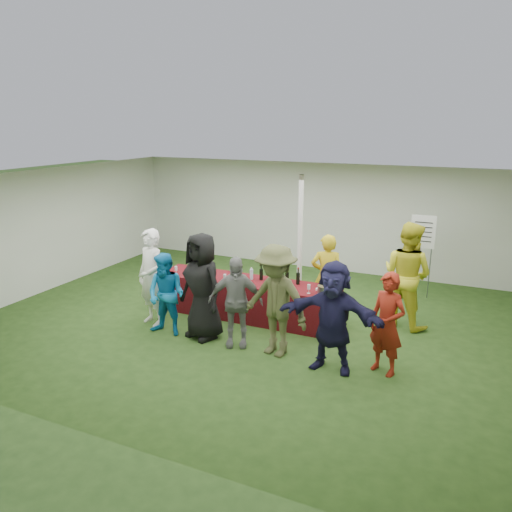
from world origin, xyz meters
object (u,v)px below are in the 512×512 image
at_px(wine_list_sign, 422,238).
at_px(customer_0, 151,278).
at_px(customer_5, 333,317).
at_px(staff_pourer, 326,277).
at_px(customer_6, 387,324).
at_px(dump_bucket, 325,291).
at_px(customer_3, 235,302).
at_px(customer_4, 276,301).
at_px(serving_table, 247,298).
at_px(customer_2, 202,286).
at_px(customer_1, 166,295).
at_px(staff_back, 407,275).

xyz_separation_m(wine_list_sign, customer_0, (-4.34, -3.59, -0.40)).
xyz_separation_m(wine_list_sign, customer_5, (-0.80, -3.93, -0.45)).
xyz_separation_m(staff_pourer, customer_6, (1.45, -1.73, -0.04)).
height_order(customer_0, customer_5, customer_0).
distance_m(dump_bucket, staff_pourer, 0.84).
bearing_deg(staff_pourer, customer_3, 42.64).
bearing_deg(customer_0, staff_pourer, 49.22).
relative_size(dump_bucket, staff_pourer, 0.16).
distance_m(dump_bucket, customer_4, 1.16).
xyz_separation_m(serving_table, customer_5, (2.10, -1.38, 0.49)).
bearing_deg(customer_6, staff_pourer, 153.42).
xyz_separation_m(customer_2, customer_5, (2.40, -0.22, -0.08)).
xyz_separation_m(customer_0, customer_4, (2.57, -0.21, 0.01)).
bearing_deg(customer_4, customer_1, -164.25).
relative_size(customer_0, customer_4, 0.98).
xyz_separation_m(dump_bucket, customer_4, (-0.50, -1.04, 0.09)).
bearing_deg(customer_4, staff_back, 64.45).
bearing_deg(customer_5, customer_3, 175.96).
bearing_deg(customer_4, wine_list_sign, 78.76).
relative_size(staff_back, customer_6, 1.24).
distance_m(customer_0, customer_6, 4.31).
bearing_deg(wine_list_sign, customer_1, -134.64).
relative_size(wine_list_sign, customer_1, 1.21).
bearing_deg(wine_list_sign, customer_6, -90.50).
distance_m(staff_pourer, customer_1, 3.03).
xyz_separation_m(staff_pourer, customer_2, (-1.71, -1.75, 0.11)).
relative_size(wine_list_sign, customer_2, 0.96).
relative_size(serving_table, customer_5, 2.08).
relative_size(staff_pourer, customer_6, 1.05).
bearing_deg(dump_bucket, customer_5, -67.75).
bearing_deg(serving_table, wine_list_sign, 41.35).
bearing_deg(dump_bucket, customer_6, -36.66).
distance_m(serving_table, staff_pourer, 1.59).
relative_size(customer_0, customer_1, 1.22).
relative_size(dump_bucket, customer_0, 0.15).
bearing_deg(wine_list_sign, staff_back, -91.54).
height_order(serving_table, wine_list_sign, wine_list_sign).
distance_m(wine_list_sign, customer_6, 3.73).
bearing_deg(customer_6, staff_back, 113.78).
bearing_deg(customer_2, wine_list_sign, 68.51).
xyz_separation_m(customer_0, customer_3, (1.83, -0.18, -0.13)).
bearing_deg(customer_6, customer_0, -157.94).
relative_size(wine_list_sign, customer_0, 0.99).
bearing_deg(customer_6, customer_2, -156.31).
relative_size(serving_table, customer_4, 1.95).
relative_size(staff_back, customer_1, 1.32).
bearing_deg(staff_pourer, staff_back, 172.71).
relative_size(wine_list_sign, customer_5, 1.04).
height_order(dump_bucket, customer_0, customer_0).
relative_size(staff_pourer, staff_back, 0.85).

